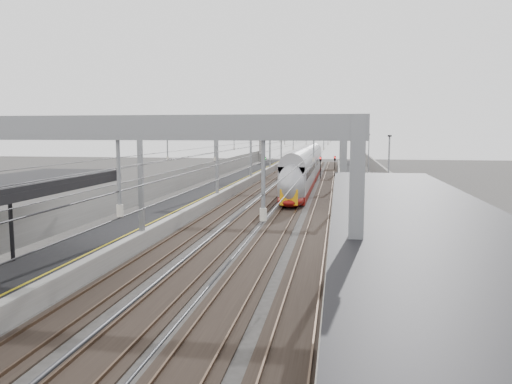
% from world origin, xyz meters
% --- Properties ---
extents(platform_left, '(4.00, 120.00, 1.00)m').
position_xyz_m(platform_left, '(-8.00, 45.00, 0.50)').
color(platform_left, black).
rests_on(platform_left, ground).
extents(platform_right, '(4.00, 120.00, 1.00)m').
position_xyz_m(platform_right, '(8.00, 45.00, 0.50)').
color(platform_right, black).
rests_on(platform_right, ground).
extents(tracks, '(11.40, 140.00, 0.20)m').
position_xyz_m(tracks, '(0.00, 45.00, 0.05)').
color(tracks, black).
rests_on(tracks, ground).
extents(overhead_line, '(13.00, 140.00, 6.60)m').
position_xyz_m(overhead_line, '(0.00, 51.62, 6.14)').
color(overhead_line, gray).
rests_on(overhead_line, platform_left).
extents(canopy_right, '(4.40, 30.00, 4.24)m').
position_xyz_m(canopy_right, '(8.03, 2.99, 5.09)').
color(canopy_right, black).
rests_on(canopy_right, platform_right).
extents(overbridge, '(22.00, 2.20, 6.90)m').
position_xyz_m(overbridge, '(0.00, 100.00, 5.31)').
color(overbridge, gray).
rests_on(overbridge, ground).
extents(wall_left, '(0.30, 120.00, 3.20)m').
position_xyz_m(wall_left, '(-11.20, 45.00, 1.60)').
color(wall_left, gray).
rests_on(wall_left, ground).
extents(wall_right, '(0.30, 120.00, 3.20)m').
position_xyz_m(wall_right, '(11.20, 45.00, 1.60)').
color(wall_right, gray).
rests_on(wall_right, ground).
extents(train, '(2.65, 48.35, 4.20)m').
position_xyz_m(train, '(1.50, 60.41, 2.06)').
color(train, maroon).
rests_on(train, ground).
extents(signal_green, '(0.32, 0.32, 3.48)m').
position_xyz_m(signal_green, '(-5.20, 68.55, 2.42)').
color(signal_green, black).
rests_on(signal_green, ground).
extents(signal_red_near, '(0.32, 0.32, 3.48)m').
position_xyz_m(signal_red_near, '(3.20, 71.08, 2.42)').
color(signal_red_near, black).
rests_on(signal_red_near, ground).
extents(signal_red_far, '(0.32, 0.32, 3.48)m').
position_xyz_m(signal_red_far, '(5.40, 73.47, 2.42)').
color(signal_red_far, black).
rests_on(signal_red_far, ground).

